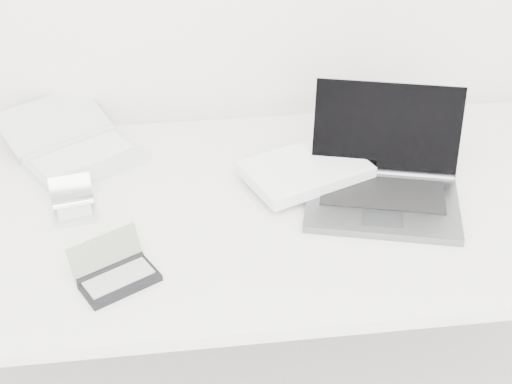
{
  "coord_description": "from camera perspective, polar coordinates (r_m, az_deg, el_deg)",
  "views": [
    {
      "loc": [
        -0.19,
        0.24,
        1.69
      ],
      "look_at": [
        -0.03,
        1.51,
        0.79
      ],
      "focal_mm": 50.0,
      "sensor_mm": 36.0,
      "label": 1
    }
  ],
  "objects": [
    {
      "name": "desk",
      "position": [
        1.67,
        0.86,
        -2.13
      ],
      "size": [
        1.6,
        0.8,
        0.73
      ],
      "color": "white",
      "rests_on": "ground"
    },
    {
      "name": "palmtop_charcoal",
      "position": [
        1.45,
        -11.15,
        -6.45
      ],
      "size": [
        0.18,
        0.17,
        0.08
      ],
      "rotation": [
        0.0,
        0.0,
        0.5
      ],
      "color": "black",
      "rests_on": "desk"
    },
    {
      "name": "netbook_open_white",
      "position": [
        1.85,
        -14.18,
        3.36
      ],
      "size": [
        0.4,
        0.43,
        0.08
      ],
      "rotation": [
        0.0,
        0.0,
        0.58
      ],
      "color": "silver",
      "rests_on": "desk"
    },
    {
      "name": "pda_silver",
      "position": [
        1.65,
        -14.37,
        -1.18
      ],
      "size": [
        0.11,
        0.12,
        0.07
      ],
      "rotation": [
        0.0,
        0.0,
        0.17
      ],
      "color": "silver",
      "rests_on": "desk"
    },
    {
      "name": "laptop_large",
      "position": [
        1.67,
        7.61,
        1.21
      ],
      "size": [
        0.53,
        0.43,
        0.23
      ],
      "rotation": [
        0.0,
        0.0,
        -0.26
      ],
      "color": "#5D6062",
      "rests_on": "desk"
    }
  ]
}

